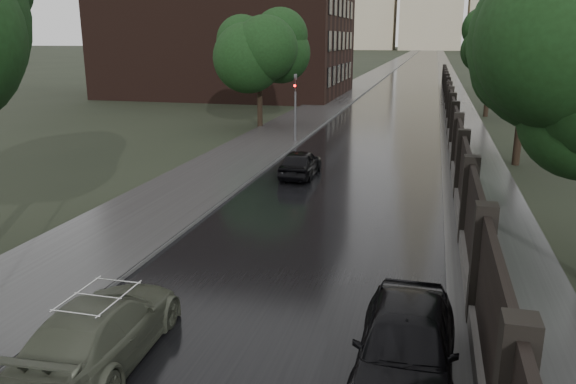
{
  "coord_description": "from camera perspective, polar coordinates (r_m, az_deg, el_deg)",
  "views": [
    {
      "loc": [
        3.36,
        -6.69,
        5.98
      ],
      "look_at": [
        -0.67,
        9.09,
        1.5
      ],
      "focal_mm": 35.0,
      "sensor_mm": 36.0,
      "label": 1
    }
  ],
  "objects": [
    {
      "name": "road",
      "position": [
        196.81,
        13.73,
        13.22
      ],
      "size": [
        8.0,
        420.0,
        0.02
      ],
      "primitive_type": "cube",
      "color": "black",
      "rests_on": "ground"
    },
    {
      "name": "sidewalk_left",
      "position": [
        197.0,
        11.94,
        13.34
      ],
      "size": [
        4.0,
        420.0,
        0.16
      ],
      "primitive_type": "cube",
      "color": "#2D2D2D",
      "rests_on": "ground"
    },
    {
      "name": "verge_right",
      "position": [
        196.79,
        15.37,
        13.12
      ],
      "size": [
        3.0,
        420.0,
        0.08
      ],
      "primitive_type": "cube",
      "color": "#2D2D2D",
      "rests_on": "ground"
    },
    {
      "name": "fence_right",
      "position": [
        39.04,
        16.18,
        7.46
      ],
      "size": [
        0.45,
        75.72,
        2.7
      ],
      "color": "#383533",
      "rests_on": "ground"
    },
    {
      "name": "tree_left_far",
      "position": [
        38.41,
        -2.96,
        14.26
      ],
      "size": [
        4.25,
        4.25,
        7.39
      ],
      "color": "black",
      "rests_on": "ground"
    },
    {
      "name": "tree_right_b",
      "position": [
        29.0,
        23.08,
        12.15
      ],
      "size": [
        4.08,
        4.08,
        7.01
      ],
      "color": "black",
      "rests_on": "ground"
    },
    {
      "name": "tree_right_c",
      "position": [
        46.88,
        19.96,
        13.23
      ],
      "size": [
        4.08,
        4.08,
        7.01
      ],
      "color": "black",
      "rests_on": "ground"
    },
    {
      "name": "traffic_light",
      "position": [
        32.79,
        0.75,
        9.11
      ],
      "size": [
        0.16,
        0.32,
        4.0
      ],
      "color": "#59595E",
      "rests_on": "ground"
    },
    {
      "name": "volga_sedan",
      "position": [
        11.5,
        -18.43,
        -13.1
      ],
      "size": [
        2.13,
        4.59,
        1.3
      ],
      "primitive_type": "imported",
      "rotation": [
        0.0,
        0.0,
        3.21
      ],
      "color": "#494E3E",
      "rests_on": "ground"
    },
    {
      "name": "hatchback_left",
      "position": [
        24.95,
        1.26,
        2.96
      ],
      "size": [
        1.49,
        3.62,
        1.23
      ],
      "primitive_type": "imported",
      "rotation": [
        0.0,
        0.0,
        3.15
      ],
      "color": "black",
      "rests_on": "ground"
    },
    {
      "name": "car_right_near",
      "position": [
        10.47,
        11.87,
        -15.0
      ],
      "size": [
        1.81,
        4.39,
        1.49
      ],
      "primitive_type": "imported",
      "rotation": [
        0.0,
        0.0,
        -0.01
      ],
      "color": "black",
      "rests_on": "ground"
    }
  ]
}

